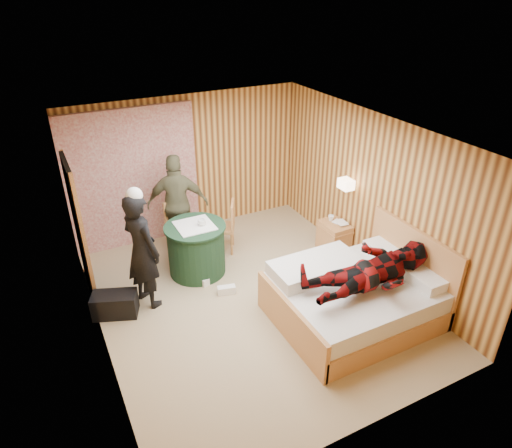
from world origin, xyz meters
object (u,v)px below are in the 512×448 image
round_table (196,249)px  duffel_bag (115,304)px  bed (355,296)px  man_on_bed (374,263)px  nightstand (334,237)px  woman_standing (142,251)px  chair_far (179,223)px  chair_near (227,223)px  wall_lamp (346,184)px  man_at_table (178,204)px

round_table → duffel_bag: 1.51m
bed → man_on_bed: 0.71m
nightstand → woman_standing: woman_standing is taller
chair_far → chair_near: size_ratio=1.02×
nightstand → duffel_bag: size_ratio=0.91×
bed → woman_standing: bearing=146.8°
bed → nightstand: size_ratio=3.86×
bed → round_table: bed is taller
bed → man_on_bed: man_on_bed is taller
man_on_bed → duffel_bag: bearing=149.5°
wall_lamp → chair_far: size_ratio=0.28×
chair_far → woman_standing: size_ratio=0.53×
bed → chair_near: size_ratio=2.33×
round_table → chair_far: size_ratio=1.03×
round_table → woman_standing: size_ratio=0.55×
woman_standing → round_table: bearing=-90.1°
chair_far → man_on_bed: 3.44m
wall_lamp → chair_far: 2.84m
round_table → man_on_bed: bearing=-54.7°
duffel_bag → wall_lamp: bearing=19.6°
nightstand → man_on_bed: (-0.73, -1.78, 0.73)m
man_at_table → chair_far: bearing=91.6°
wall_lamp → bed: bearing=-119.4°
bed → man_on_bed: bearing=-82.6°
chair_far → wall_lamp: bearing=-42.7°
wall_lamp → duffel_bag: bearing=178.3°
woman_standing → man_at_table: bearing=-61.0°
wall_lamp → man_on_bed: man_on_bed is taller
chair_far → duffel_bag: 1.89m
nightstand → woman_standing: (-3.24, 0.07, 0.60)m
nightstand → round_table: bearing=168.6°
chair_far → man_at_table: bearing=57.3°
round_table → duffel_bag: size_ratio=1.58×
woman_standing → man_on_bed: 3.13m
nightstand → woman_standing: 3.30m
chair_far → nightstand: bearing=-40.8°
wall_lamp → round_table: (-2.37, 0.60, -0.87)m
duffel_bag → man_at_table: bearing=63.8°
wall_lamp → man_on_bed: (-0.77, -1.66, -0.29)m
wall_lamp → chair_near: wall_lamp is taller
wall_lamp → duffel_bag: (-3.77, 0.11, -1.13)m
wall_lamp → woman_standing: 3.32m
bed → man_at_table: 3.27m
round_table → man_at_table: size_ratio=0.55×
wall_lamp → duffel_bag: 3.94m
chair_near → woman_standing: size_ratio=0.52×
chair_near → round_table: bearing=-33.6°
round_table → bed: bearing=-52.3°
bed → duffel_bag: bearing=152.6°
round_table → chair_near: size_ratio=1.05×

